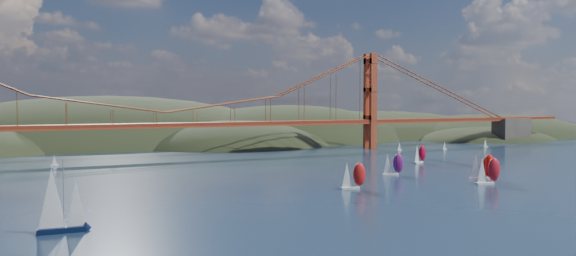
{
  "coord_description": "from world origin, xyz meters",
  "views": [
    {
      "loc": [
        -66.26,
        -91.93,
        27.44
      ],
      "look_at": [
        22.75,
        90.0,
        17.75
      ],
      "focal_mm": 35.0,
      "sensor_mm": 36.0,
      "label": 1
    }
  ],
  "objects_px": {
    "sloop_navy": "(59,201)",
    "racer_rwb": "(393,164)",
    "racer_1": "(488,170)",
    "racer_2": "(482,166)",
    "racer_0": "(353,175)",
    "racer_3": "(419,154)"
  },
  "relations": [
    {
      "from": "sloop_navy",
      "to": "racer_1",
      "type": "height_order",
      "value": "sloop_navy"
    },
    {
      "from": "sloop_navy",
      "to": "racer_2",
      "type": "bearing_deg",
      "value": 10.77
    },
    {
      "from": "racer_2",
      "to": "racer_3",
      "type": "height_order",
      "value": "racer_2"
    },
    {
      "from": "racer_3",
      "to": "racer_rwb",
      "type": "relative_size",
      "value": 1.0
    },
    {
      "from": "racer_0",
      "to": "racer_2",
      "type": "distance_m",
      "value": 52.31
    },
    {
      "from": "sloop_navy",
      "to": "racer_2",
      "type": "height_order",
      "value": "sloop_navy"
    },
    {
      "from": "racer_1",
      "to": "racer_3",
      "type": "xyz_separation_m",
      "value": [
        21.0,
        60.27,
        -0.41
      ]
    },
    {
      "from": "racer_3",
      "to": "racer_rwb",
      "type": "xyz_separation_m",
      "value": [
        -35.23,
        -27.75,
        -0.02
      ]
    },
    {
      "from": "sloop_navy",
      "to": "racer_1",
      "type": "relative_size",
      "value": 1.52
    },
    {
      "from": "racer_2",
      "to": "racer_rwb",
      "type": "height_order",
      "value": "racer_2"
    },
    {
      "from": "racer_0",
      "to": "racer_1",
      "type": "distance_m",
      "value": 46.75
    },
    {
      "from": "sloop_navy",
      "to": "racer_rwb",
      "type": "bearing_deg",
      "value": 22.75
    },
    {
      "from": "sloop_navy",
      "to": "racer_3",
      "type": "distance_m",
      "value": 168.77
    },
    {
      "from": "racer_1",
      "to": "racer_3",
      "type": "height_order",
      "value": "racer_1"
    },
    {
      "from": "racer_1",
      "to": "racer_2",
      "type": "distance_m",
      "value": 11.56
    },
    {
      "from": "racer_0",
      "to": "racer_2",
      "type": "relative_size",
      "value": 0.94
    },
    {
      "from": "sloop_navy",
      "to": "racer_0",
      "type": "bearing_deg",
      "value": 16.8
    },
    {
      "from": "sloop_navy",
      "to": "racer_3",
      "type": "bearing_deg",
      "value": 27.42
    },
    {
      "from": "sloop_navy",
      "to": "racer_0",
      "type": "xyz_separation_m",
      "value": [
        86.42,
        22.27,
        -2.28
      ]
    },
    {
      "from": "sloop_navy",
      "to": "racer_rwb",
      "type": "xyz_separation_m",
      "value": [
        117.63,
        43.75,
        -2.42
      ]
    },
    {
      "from": "racer_2",
      "to": "racer_3",
      "type": "xyz_separation_m",
      "value": [
        14.15,
        50.97,
        -0.42
      ]
    },
    {
      "from": "racer_rwb",
      "to": "racer_3",
      "type": "bearing_deg",
      "value": 56.15
    }
  ]
}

